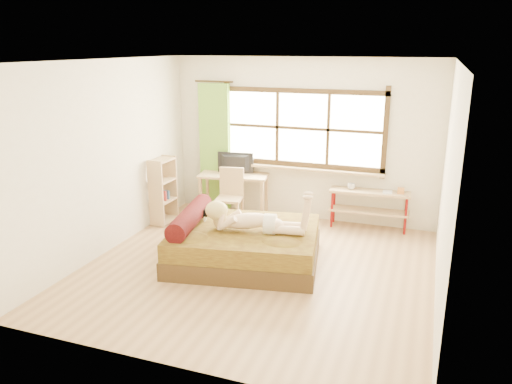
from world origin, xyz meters
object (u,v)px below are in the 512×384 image
at_px(kitten, 200,212).
at_px(bookshelf, 163,190).
at_px(chair, 230,193).
at_px(pipe_shelf, 370,201).
at_px(desk, 234,180).
at_px(bed, 242,244).
at_px(woman, 254,210).

xyz_separation_m(kitten, bookshelf, (-1.13, 0.93, -0.05)).
distance_m(kitten, chair, 1.33).
relative_size(kitten, pipe_shelf, 0.23).
xyz_separation_m(chair, pipe_shelf, (2.23, 0.49, -0.05)).
bearing_deg(chair, desk, 94.92).
relative_size(kitten, bookshelf, 0.27).
relative_size(bed, desk, 1.77).
bearing_deg(kitten, bed, -19.24).
distance_m(woman, desk, 2.12).
bearing_deg(chair, kitten, -94.80).
bearing_deg(pipe_shelf, bookshelf, -167.83).
bearing_deg(desk, pipe_shelf, -5.53).
height_order(kitten, desk, desk).
height_order(desk, bookshelf, bookshelf).
bearing_deg(kitten, bookshelf, 130.34).
height_order(desk, chair, chair).
bearing_deg(pipe_shelf, chair, -170.60).
xyz_separation_m(woman, desk, (-1.04, 1.84, -0.15)).
distance_m(pipe_shelf, bookshelf, 3.39).
height_order(desk, pipe_shelf, desk).
distance_m(desk, bookshelf, 1.22).
relative_size(bed, bookshelf, 2.00).
relative_size(kitten, desk, 0.24).
relative_size(desk, pipe_shelf, 0.97).
xyz_separation_m(kitten, chair, (-0.09, 1.33, -0.10)).
bearing_deg(woman, chair, 112.83).
xyz_separation_m(bed, chair, (-0.76, 1.44, 0.25)).
distance_m(kitten, pipe_shelf, 2.81).
bearing_deg(bookshelf, pipe_shelf, 16.65).
xyz_separation_m(woman, pipe_shelf, (1.28, 1.97, -0.32)).
bearing_deg(bed, pipe_shelf, 42.46).
relative_size(desk, chair, 1.35).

